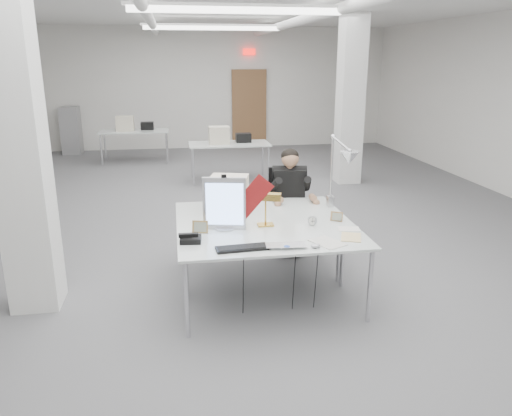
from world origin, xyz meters
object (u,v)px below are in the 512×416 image
at_px(seated_person, 290,184).
at_px(bankers_lamp, 266,208).
at_px(beige_monitor, 229,194).
at_px(monitor, 224,204).
at_px(desk_phone, 191,239).
at_px(office_chair, 288,216).
at_px(architect_lamp, 339,176).
at_px(desk_main, 273,239).
at_px(laptop, 287,248).

xyz_separation_m(seated_person, bankers_lamp, (-0.50, -1.08, 0.04)).
relative_size(bankers_lamp, beige_monitor, 0.90).
height_order(monitor, desk_phone, monitor).
bearing_deg(office_chair, architect_lamp, -56.62).
bearing_deg(bankers_lamp, seated_person, 82.38).
bearing_deg(office_chair, desk_phone, -120.84).
height_order(seated_person, beige_monitor, seated_person).
relative_size(office_chair, bankers_lamp, 2.61).
xyz_separation_m(desk_main, bankers_lamp, (-0.01, 0.36, 0.19)).
relative_size(desk_main, monitor, 3.43).
bearing_deg(bankers_lamp, desk_main, -71.60).
bearing_deg(architect_lamp, office_chair, 134.63).
height_order(seated_person, monitor, seated_person).
relative_size(desk_main, beige_monitor, 4.42).
distance_m(desk_main, desk_phone, 0.78).
bearing_deg(office_chair, beige_monitor, -135.85).
height_order(office_chair, laptop, office_chair).
xyz_separation_m(seated_person, laptop, (-0.43, -1.77, -0.13)).
height_order(desk_main, desk_phone, desk_phone).
height_order(bankers_lamp, architect_lamp, architect_lamp).
bearing_deg(beige_monitor, office_chair, 49.92).
bearing_deg(seated_person, desk_main, -99.17).
distance_m(seated_person, architect_lamp, 0.89).
bearing_deg(office_chair, desk_main, -98.58).
xyz_separation_m(laptop, architect_lamp, (0.79, 1.00, 0.40)).
bearing_deg(desk_main, seated_person, 71.13).
bearing_deg(desk_phone, monitor, 48.04).
relative_size(laptop, architect_lamp, 0.44).
height_order(seated_person, bankers_lamp, seated_person).
bearing_deg(desk_main, desk_phone, 179.48).
xyz_separation_m(desk_phone, architect_lamp, (1.62, 0.66, 0.39)).
bearing_deg(architect_lamp, bankers_lamp, -139.01).
distance_m(desk_main, beige_monitor, 1.01).
height_order(desk_main, bankers_lamp, bankers_lamp).
relative_size(seated_person, architect_lamp, 1.17).
height_order(seated_person, laptop, seated_person).
distance_m(monitor, bankers_lamp, 0.43).
height_order(monitor, laptop, monitor).
bearing_deg(office_chair, laptop, -93.67).
bearing_deg(bankers_lamp, office_chair, 83.35).
height_order(desk_main, architect_lamp, architect_lamp).
bearing_deg(laptop, bankers_lamp, 100.69).
relative_size(office_chair, desk_phone, 4.96).
bearing_deg(desk_main, office_chair, 71.72).
distance_m(monitor, desk_phone, 0.53).
bearing_deg(desk_main, laptop, -79.69).
height_order(seated_person, architect_lamp, architect_lamp).
bearing_deg(laptop, monitor, 131.85).
relative_size(seated_person, monitor, 1.83).
bearing_deg(desk_main, beige_monitor, 108.77).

